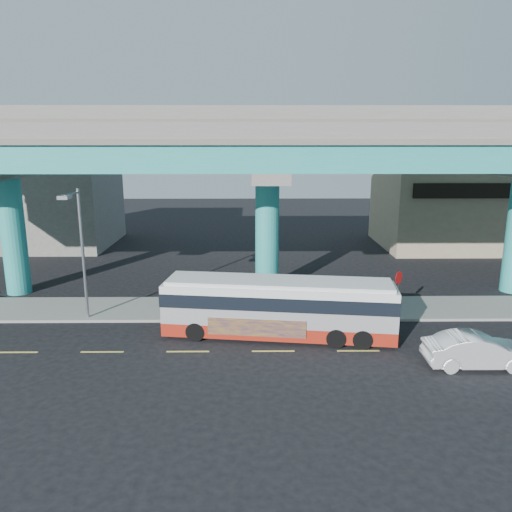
{
  "coord_description": "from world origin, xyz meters",
  "views": [
    {
      "loc": [
        -1.04,
        -22.0,
        9.76
      ],
      "look_at": [
        -0.76,
        4.0,
        3.58
      ],
      "focal_mm": 35.0,
      "sensor_mm": 36.0,
      "label": 1
    }
  ],
  "objects_px": {
    "transit_bus": "(279,306)",
    "street_lamp": "(78,236)",
    "stop_sign": "(398,284)",
    "sedan": "(477,351)"
  },
  "relations": [
    {
      "from": "transit_bus",
      "to": "stop_sign",
      "type": "height_order",
      "value": "transit_bus"
    },
    {
      "from": "sedan",
      "to": "stop_sign",
      "type": "height_order",
      "value": "stop_sign"
    },
    {
      "from": "transit_bus",
      "to": "stop_sign",
      "type": "distance_m",
      "value": 7.23
    },
    {
      "from": "sedan",
      "to": "stop_sign",
      "type": "bearing_deg",
      "value": 15.98
    },
    {
      "from": "transit_bus",
      "to": "street_lamp",
      "type": "bearing_deg",
      "value": 177.09
    },
    {
      "from": "transit_bus",
      "to": "street_lamp",
      "type": "relative_size",
      "value": 1.66
    },
    {
      "from": "sedan",
      "to": "street_lamp",
      "type": "relative_size",
      "value": 0.64
    },
    {
      "from": "transit_bus",
      "to": "stop_sign",
      "type": "bearing_deg",
      "value": 28.99
    },
    {
      "from": "transit_bus",
      "to": "sedan",
      "type": "distance_m",
      "value": 9.2
    },
    {
      "from": "street_lamp",
      "to": "stop_sign",
      "type": "distance_m",
      "value": 17.32
    }
  ]
}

